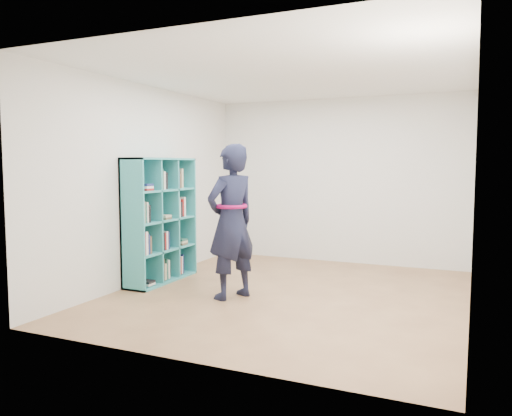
% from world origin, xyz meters
% --- Properties ---
extents(floor, '(4.50, 4.50, 0.00)m').
position_xyz_m(floor, '(0.00, 0.00, 0.00)').
color(floor, brown).
rests_on(floor, ground).
extents(ceiling, '(4.50, 4.50, 0.00)m').
position_xyz_m(ceiling, '(0.00, 0.00, 2.60)').
color(ceiling, white).
rests_on(ceiling, wall_back).
extents(wall_left, '(0.02, 4.50, 2.60)m').
position_xyz_m(wall_left, '(-2.00, 0.00, 1.30)').
color(wall_left, silver).
rests_on(wall_left, floor).
extents(wall_right, '(0.02, 4.50, 2.60)m').
position_xyz_m(wall_right, '(2.00, 0.00, 1.30)').
color(wall_right, silver).
rests_on(wall_right, floor).
extents(wall_back, '(4.00, 0.02, 2.60)m').
position_xyz_m(wall_back, '(0.00, 2.25, 1.30)').
color(wall_back, silver).
rests_on(wall_back, floor).
extents(wall_front, '(4.00, 0.02, 2.60)m').
position_xyz_m(wall_front, '(0.00, -2.25, 1.30)').
color(wall_front, silver).
rests_on(wall_front, floor).
extents(bookshelf, '(0.36, 1.23, 1.65)m').
position_xyz_m(bookshelf, '(-1.84, -0.02, 0.81)').
color(bookshelf, teal).
rests_on(bookshelf, floor).
extents(person, '(0.66, 0.77, 1.80)m').
position_xyz_m(person, '(-0.57, -0.40, 0.90)').
color(person, black).
rests_on(person, floor).
extents(smartphone, '(0.03, 0.09, 0.12)m').
position_xyz_m(smartphone, '(-0.67, -0.26, 1.02)').
color(smartphone, silver).
rests_on(smartphone, person).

